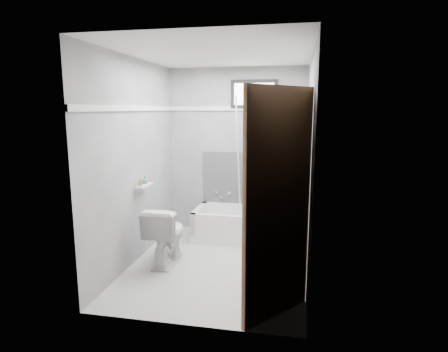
% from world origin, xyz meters
% --- Properties ---
extents(floor, '(2.60, 2.60, 0.00)m').
position_xyz_m(floor, '(0.00, 0.00, 0.00)').
color(floor, silver).
rests_on(floor, ground).
extents(ceiling, '(2.60, 2.60, 0.00)m').
position_xyz_m(ceiling, '(0.00, 0.00, 2.40)').
color(ceiling, silver).
rests_on(ceiling, floor).
extents(wall_back, '(2.00, 0.02, 2.40)m').
position_xyz_m(wall_back, '(0.00, 1.30, 1.20)').
color(wall_back, slate).
rests_on(wall_back, floor).
extents(wall_front, '(2.00, 0.02, 2.40)m').
position_xyz_m(wall_front, '(0.00, -1.30, 1.20)').
color(wall_front, slate).
rests_on(wall_front, floor).
extents(wall_left, '(0.02, 2.60, 2.40)m').
position_xyz_m(wall_left, '(-1.00, 0.00, 1.20)').
color(wall_left, slate).
rests_on(wall_left, floor).
extents(wall_right, '(0.02, 2.60, 2.40)m').
position_xyz_m(wall_right, '(1.00, 0.00, 1.20)').
color(wall_right, slate).
rests_on(wall_right, floor).
extents(bathtub, '(1.50, 0.70, 0.42)m').
position_xyz_m(bathtub, '(0.23, 0.93, 0.21)').
color(bathtub, white).
rests_on(bathtub, floor).
extents(office_chair, '(0.65, 0.65, 1.02)m').
position_xyz_m(office_chair, '(0.66, 0.98, 0.63)').
color(office_chair, '#5E5D62').
rests_on(office_chair, bathtub).
extents(toilet, '(0.41, 0.71, 0.69)m').
position_xyz_m(toilet, '(-0.62, -0.06, 0.35)').
color(toilet, white).
rests_on(toilet, floor).
extents(door, '(0.78, 0.78, 2.00)m').
position_xyz_m(door, '(0.98, -1.28, 1.00)').
color(door, brown).
rests_on(door, floor).
extents(window, '(0.66, 0.04, 0.40)m').
position_xyz_m(window, '(0.25, 1.29, 2.02)').
color(window, black).
rests_on(window, wall_back).
extents(backerboard, '(1.50, 0.02, 0.78)m').
position_xyz_m(backerboard, '(0.25, 1.29, 0.80)').
color(backerboard, '#4C4C4F').
rests_on(backerboard, wall_back).
extents(trim_back, '(2.00, 0.02, 0.06)m').
position_xyz_m(trim_back, '(0.00, 1.29, 1.82)').
color(trim_back, white).
rests_on(trim_back, wall_back).
extents(trim_left, '(0.02, 2.60, 0.06)m').
position_xyz_m(trim_left, '(-0.99, 0.00, 1.82)').
color(trim_left, white).
rests_on(trim_left, wall_left).
extents(pole, '(0.02, 0.53, 1.89)m').
position_xyz_m(pole, '(0.07, 1.06, 1.05)').
color(pole, white).
rests_on(pole, bathtub).
extents(shelf, '(0.10, 0.32, 0.02)m').
position_xyz_m(shelf, '(-0.93, 0.07, 0.90)').
color(shelf, white).
rests_on(shelf, wall_left).
extents(soap_bottle_a, '(0.05, 0.05, 0.10)m').
position_xyz_m(soap_bottle_a, '(-0.94, -0.01, 0.97)').
color(soap_bottle_a, '#977B4B').
rests_on(soap_bottle_a, shelf).
extents(soap_bottle_b, '(0.10, 0.10, 0.10)m').
position_xyz_m(soap_bottle_b, '(-0.94, 0.13, 0.96)').
color(soap_bottle_b, slate).
rests_on(soap_bottle_b, shelf).
extents(faucet, '(0.26, 0.10, 0.16)m').
position_xyz_m(faucet, '(-0.20, 1.27, 0.55)').
color(faucet, silver).
rests_on(faucet, wall_back).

